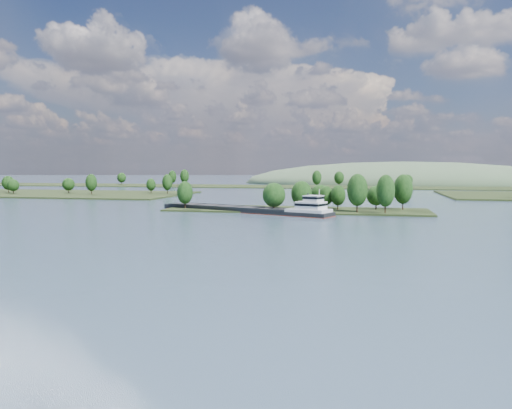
# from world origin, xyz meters

# --- Properties ---
(ground) EXTENTS (1800.00, 1800.00, 0.00)m
(ground) POSITION_xyz_m (0.00, 120.00, 0.00)
(ground) COLOR #3A4A64
(ground) RESTS_ON ground
(tree_island) EXTENTS (100.00, 32.94, 15.14)m
(tree_island) POSITION_xyz_m (7.31, 178.45, 4.08)
(tree_island) COLOR black
(tree_island) RESTS_ON ground
(back_shoreline) EXTENTS (900.00, 60.00, 15.69)m
(back_shoreline) POSITION_xyz_m (7.14, 399.75, 0.75)
(back_shoreline) COLOR black
(back_shoreline) RESTS_ON ground
(hill_west) EXTENTS (320.00, 160.00, 44.00)m
(hill_west) POSITION_xyz_m (60.00, 500.00, 0.00)
(hill_west) COLOR #3C5339
(hill_west) RESTS_ON ground
(cargo_barge) EXTENTS (71.05, 34.87, 9.88)m
(cargo_barge) POSITION_xyz_m (-14.26, 168.18, 1.24)
(cargo_barge) COLOR black
(cargo_barge) RESTS_ON ground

